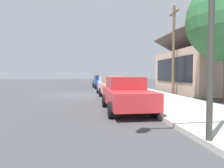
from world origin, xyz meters
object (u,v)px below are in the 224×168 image
car_navy (101,82)px  car_skyblue (107,84)px  car_cherry (126,94)px  utility_pole_wooden (174,48)px  fire_hydrant_red (129,90)px  car_coral (114,87)px

car_navy → car_skyblue: (5.90, 0.09, -0.00)m
car_skyblue → car_navy: bearing=-176.1°
car_cherry → car_skyblue: bearing=179.0°
utility_pole_wooden → car_cherry: bearing=-36.7°
car_navy → car_skyblue: 5.91m
car_skyblue → car_cherry: (10.53, -0.23, 0.00)m
fire_hydrant_red → utility_pole_wooden: bearing=101.2°
car_cherry → utility_pole_wooden: bearing=143.5°
car_coral → utility_pole_wooden: (-2.29, 5.42, 3.11)m
utility_pole_wooden → car_skyblue: bearing=-119.4°
car_skyblue → utility_pole_wooden: 6.90m
car_cherry → fire_hydrant_red: bearing=166.9°
car_cherry → fire_hydrant_red: size_ratio=6.53×
utility_pole_wooden → car_navy: bearing=-148.5°
car_navy → car_coral: same height
car_cherry → fire_hydrant_red: 6.92m
car_navy → car_skyblue: size_ratio=1.12×
utility_pole_wooden → fire_hydrant_red: size_ratio=10.56×
car_navy → fire_hydrant_red: bearing=5.7°
car_skyblue → car_coral: 5.31m
utility_pole_wooden → car_coral: bearing=-67.1°
utility_pole_wooden → fire_hydrant_red: 5.33m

